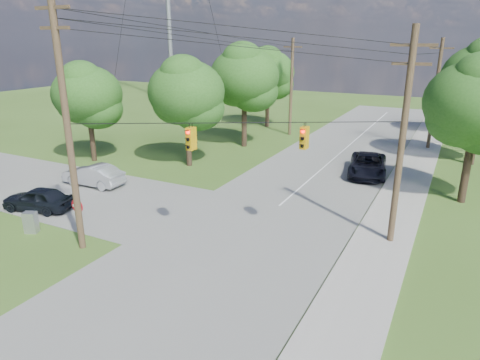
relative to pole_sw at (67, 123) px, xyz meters
The scene contains 20 objects.
ground 7.75m from the pole_sw, ahead, with size 140.00×140.00×0.00m, color #38571D.
main_road 10.16m from the pole_sw, 34.88° to the left, with size 10.00×100.00×0.03m, color gray.
sidewalk_east 15.37m from the pole_sw, 19.08° to the left, with size 2.60×100.00×0.12m, color #9E9A93.
pole_sw is the anchor object (origin of this frame).
pole_ne 15.51m from the pole_sw, 29.38° to the left, with size 2.00×0.32×10.50m.
pole_north_e 32.55m from the pole_sw, 65.48° to the left, with size 2.00×0.32×10.00m.
pole_north_w 29.62m from the pole_sw, 90.77° to the left, with size 2.00×0.32×10.00m.
power_lines 13.04m from the pole_sw, 61.30° to the left, with size 13.93×29.62×4.93m.
traffic_signals 8.24m from the pole_sw, 29.38° to the left, with size 4.91×3.27×1.05m.
tree_w_near 14.99m from the pole_sw, 103.11° to the left, with size 6.00×6.00×8.40m.
tree_w_mid 22.73m from the pole_sw, 96.06° to the left, with size 6.40×6.40×9.22m.
tree_w_far 32.90m from the pole_sw, 97.69° to the left, with size 6.00×6.00×8.73m.
tree_e_near 22.78m from the pole_sw, 43.22° to the left, with size 6.20×6.20×8.81m.
tree_e_far 40.90m from the pole_sw, 66.82° to the left, with size 5.80×5.80×8.32m.
tree_cross_n 16.64m from the pole_sw, 133.29° to the left, with size 5.60×5.60×7.91m.
car_cross_dark 8.45m from the pole_sw, 159.06° to the left, with size 1.70×4.22×1.44m, color black.
car_cross_silver 11.17m from the pole_sw, 131.94° to the left, with size 1.60×4.58×1.51m, color #B4B6BB.
car_main_north 21.81m from the pole_sw, 61.45° to the left, with size 2.64×5.73×1.59m, color black.
control_cabinet 6.76m from the pole_sw, behind, with size 0.64×0.47×1.16m, color #9A9C9F.
do_not_enter_sign 4.69m from the pole_sw, 140.57° to the left, with size 0.75×0.08×2.23m.
Camera 1 is at (11.14, -13.02, 9.84)m, focal length 32.00 mm.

